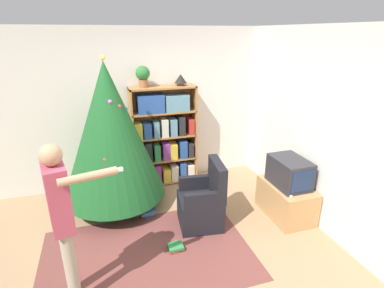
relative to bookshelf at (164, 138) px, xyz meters
name	(u,v)px	position (x,y,z in m)	size (l,w,h in m)	color
ground_plane	(181,259)	(-0.27, -1.96, -0.83)	(14.00, 14.00, 0.00)	#9E7A56
wall_back	(145,108)	(-0.27, 0.24, 0.47)	(8.00, 0.10, 2.60)	silver
wall_right	(339,138)	(1.75, -1.96, 0.47)	(0.10, 8.00, 2.60)	silver
area_rug	(148,254)	(-0.63, -1.77, -0.83)	(2.46, 1.62, 0.01)	brown
bookshelf	(164,138)	(0.00, 0.00, 0.00)	(1.08, 0.32, 1.69)	#A8703D
tv_stand	(286,200)	(1.42, -1.53, -0.59)	(0.51, 0.82, 0.49)	tan
television	(289,172)	(1.42, -1.53, -0.15)	(0.40, 0.59, 0.40)	#28282D
game_remote	(289,194)	(1.26, -1.78, -0.33)	(0.04, 0.12, 0.02)	white
christmas_tree	(110,132)	(-0.89, -0.55, 0.36)	(1.47, 1.47, 2.23)	#4C3323
armchair	(203,203)	(0.21, -1.38, -0.51)	(0.64, 0.63, 0.92)	black
standing_person	(62,214)	(-1.41, -2.16, 0.15)	(0.69, 0.46, 1.65)	#9E937F
potted_plant	(143,75)	(-0.30, 0.01, 1.05)	(0.22, 0.22, 0.33)	#935B38
table_lamp	(181,79)	(0.30, 0.01, 0.96)	(0.20, 0.20, 0.18)	#473828
book_pile_near_tree	(148,212)	(-0.48, -0.95, -0.77)	(0.21, 0.19, 0.12)	#284C93
book_pile_by_chair	(176,247)	(-0.28, -1.78, -0.80)	(0.19, 0.17, 0.06)	#B22D28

